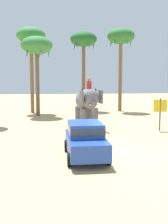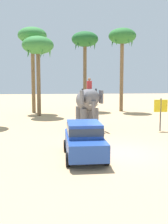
% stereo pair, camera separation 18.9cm
% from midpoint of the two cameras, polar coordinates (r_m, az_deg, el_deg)
% --- Properties ---
extents(ground_plane, '(120.00, 120.00, 0.00)m').
position_cam_midpoint_polar(ground_plane, '(14.05, 6.83, -8.61)').
color(ground_plane, tan).
extents(car_sedan_foreground, '(1.89, 4.10, 1.70)m').
position_cam_midpoint_polar(car_sedan_foreground, '(13.04, -0.14, -5.56)').
color(car_sedan_foreground, '#23479E').
rests_on(car_sedan_foreground, ground).
extents(elephant_with_mahout, '(1.94, 3.96, 3.88)m').
position_cam_midpoint_polar(elephant_with_mahout, '(20.87, 0.38, 2.00)').
color(elephant_with_mahout, slate).
rests_on(elephant_with_mahout, ground).
extents(palm_tree_near_hut, '(3.20, 3.20, 9.51)m').
position_cam_midpoint_polar(palm_tree_near_hut, '(33.60, -0.26, 14.51)').
color(palm_tree_near_hut, brown).
rests_on(palm_tree_near_hut, ground).
extents(palm_tree_left_of_road, '(3.20, 3.20, 9.73)m').
position_cam_midpoint_polar(palm_tree_left_of_road, '(33.05, 7.59, 14.94)').
color(palm_tree_left_of_road, brown).
rests_on(palm_tree_left_of_road, ground).
extents(palm_tree_far_back, '(3.20, 3.20, 9.56)m').
position_cam_midpoint_polar(palm_tree_far_back, '(31.75, -11.26, 14.93)').
color(palm_tree_far_back, brown).
rests_on(palm_tree_far_back, ground).
extents(palm_tree_leaning_seaward, '(3.20, 3.20, 8.13)m').
position_cam_midpoint_polar(palm_tree_leaning_seaward, '(28.57, -10.10, 13.22)').
color(palm_tree_leaning_seaward, brown).
rests_on(palm_tree_leaning_seaward, ground).
extents(signboard_yellow, '(1.00, 0.10, 2.40)m').
position_cam_midpoint_polar(signboard_yellow, '(20.51, 15.48, 0.83)').
color(signboard_yellow, '#4C4C51').
rests_on(signboard_yellow, ground).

